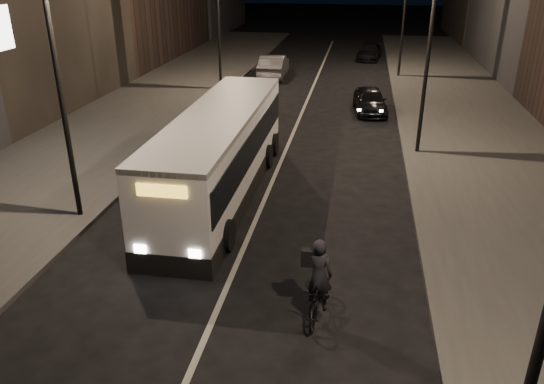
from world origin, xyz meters
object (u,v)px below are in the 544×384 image
at_px(car_mid, 274,66).
at_px(car_far, 370,52).
at_px(streetlight_left_near, 62,49).
at_px(city_bus, 220,150).
at_px(streetlight_left_far, 222,1).
at_px(car_near, 370,100).
at_px(cyclist_on_bicycle, 318,291).
at_px(streetlight_right_mid, 425,24).

bearing_deg(car_mid, car_far, -129.86).
relative_size(streetlight_left_near, city_bus, 0.73).
bearing_deg(streetlight_left_far, streetlight_left_near, -90.00).
bearing_deg(car_near, streetlight_left_far, 151.21).
bearing_deg(car_near, cyclist_on_bicycle, -100.96).
bearing_deg(streetlight_left_far, streetlight_right_mid, -43.16).
xyz_separation_m(streetlight_left_far, car_mid, (2.32, 4.57, -4.57)).
height_order(cyclist_on_bicycle, car_far, cyclist_on_bicycle).
bearing_deg(cyclist_on_bicycle, city_bus, 125.39).
xyz_separation_m(streetlight_right_mid, streetlight_left_far, (-10.66, 10.00, 0.00)).
relative_size(car_mid, car_far, 1.13).
relative_size(cyclist_on_bicycle, car_far, 0.51).
bearing_deg(streetlight_left_near, car_far, 73.92).
height_order(car_mid, car_far, car_mid).
relative_size(streetlight_left_far, car_far, 1.91).
bearing_deg(car_mid, streetlight_left_near, 82.40).
distance_m(streetlight_left_near, cyclist_on_bicycle, 9.80).
distance_m(city_bus, car_far, 28.74).
relative_size(car_near, car_mid, 0.82).
height_order(city_bus, car_far, city_bus).
distance_m(cyclist_on_bicycle, car_far, 34.86).
distance_m(streetlight_left_near, city_bus, 5.95).
xyz_separation_m(city_bus, car_mid, (-1.41, 19.84, -0.84)).
height_order(streetlight_left_far, car_mid, streetlight_left_far).
relative_size(streetlight_right_mid, car_far, 1.91).
xyz_separation_m(streetlight_left_near, car_far, (8.93, 30.99, -4.75)).
xyz_separation_m(streetlight_left_far, car_near, (8.93, -3.54, -4.69)).
bearing_deg(city_bus, streetlight_right_mid, 37.26).
height_order(cyclist_on_bicycle, car_mid, cyclist_on_bicycle).
xyz_separation_m(cyclist_on_bicycle, car_near, (1.22, 18.31, -0.05)).
relative_size(streetlight_right_mid, city_bus, 0.73).
bearing_deg(city_bus, streetlight_left_near, -143.70).
distance_m(streetlight_right_mid, car_near, 8.17).
bearing_deg(cyclist_on_bicycle, car_mid, 105.77).
bearing_deg(city_bus, car_near, 66.13).
bearing_deg(streetlight_right_mid, streetlight_left_far, 136.84).
distance_m(car_mid, car_far, 10.70).
xyz_separation_m(streetlight_left_far, car_far, (8.93, 12.99, -4.75)).
bearing_deg(cyclist_on_bicycle, streetlight_right_mid, 80.28).
xyz_separation_m(streetlight_right_mid, car_near, (-1.73, 6.46, -4.69)).
height_order(streetlight_right_mid, streetlight_left_near, same).
height_order(cyclist_on_bicycle, car_near, cyclist_on_bicycle).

